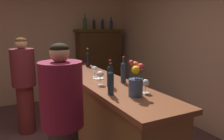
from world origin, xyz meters
TOP-DOWN VIEW (x-y plane):
  - wall_back at (0.00, 2.93)m, footprint 4.94×0.12m
  - wall_right at (2.47, 0.00)m, footprint 0.12×5.86m
  - bar_counter at (0.68, 0.34)m, footprint 0.59×2.69m
  - display_cabinet at (1.66, 2.64)m, footprint 1.12×0.39m
  - wine_bottle_merlot at (0.88, 1.34)m, footprint 0.08×0.08m
  - wine_bottle_pinot at (0.49, -0.32)m, footprint 0.06×0.06m
  - wine_bottle_chardonnay at (0.85, 0.06)m, footprint 0.06×0.06m
  - wine_bottle_riesling at (0.63, -0.03)m, footprint 0.07×0.07m
  - wine_bottle_malbec at (0.55, 1.47)m, footprint 0.06×0.06m
  - wine_glass_front at (0.56, 0.09)m, footprint 0.08×0.08m
  - wine_glass_mid at (0.67, 0.52)m, footprint 0.08×0.08m
  - wine_glass_rear at (0.83, -0.42)m, footprint 0.07×0.07m
  - flower_arrangement at (0.69, -0.46)m, footprint 0.16×0.16m
  - cheese_plate at (0.66, 0.36)m, footprint 0.14×0.14m
  - display_bottle_left at (1.32, 2.64)m, footprint 0.08×0.08m
  - display_bottle_midleft at (1.55, 2.64)m, footprint 0.06×0.06m
  - display_bottle_center at (1.76, 2.64)m, footprint 0.08×0.08m
  - display_bottle_midright at (1.99, 2.64)m, footprint 0.07×0.07m
  - patron_redhead at (0.01, -0.30)m, footprint 0.38×0.38m
  - patron_in_grey at (-0.16, 1.37)m, footprint 0.36×0.36m

SIDE VIEW (x-z plane):
  - bar_counter at x=0.68m, z-range 0.00..1.01m
  - patron_redhead at x=0.01m, z-range 0.06..1.58m
  - patron_in_grey at x=-0.16m, z-range 0.07..1.58m
  - display_cabinet at x=1.66m, z-range 0.04..1.66m
  - cheese_plate at x=0.66m, z-range 1.00..1.01m
  - wine_glass_rear at x=0.83m, z-range 1.03..1.17m
  - wine_glass_mid at x=0.67m, z-range 1.03..1.18m
  - wine_glass_front at x=0.56m, z-range 1.04..1.20m
  - wine_bottle_riesling at x=0.63m, z-range 0.98..1.28m
  - wine_bottle_merlot at x=0.88m, z-range 0.98..1.29m
  - wine_bottle_pinot at x=0.49m, z-range 0.98..1.29m
  - wine_bottle_chardonnay at x=0.85m, z-range 0.98..1.30m
  - wine_bottle_malbec at x=0.55m, z-range 0.98..1.31m
  - flower_arrangement at x=0.69m, z-range 0.97..1.32m
  - wall_back at x=0.00m, z-range 0.00..2.78m
  - wall_right at x=2.47m, z-range 0.00..2.78m
  - display_bottle_midleft at x=1.55m, z-range 1.61..1.89m
  - display_bottle_center at x=1.76m, z-range 1.62..1.89m
  - display_bottle_midright at x=1.99m, z-range 1.61..1.90m
  - display_bottle_left at x=1.32m, z-range 1.61..1.94m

